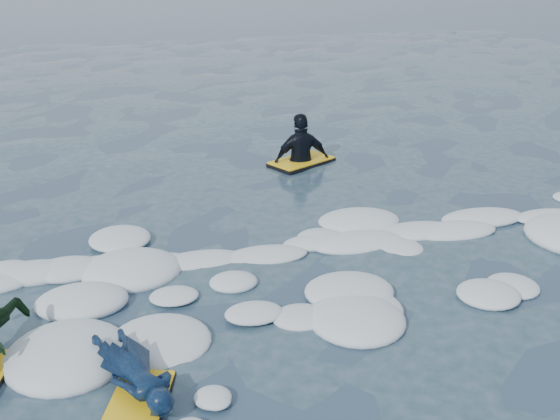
{
  "coord_description": "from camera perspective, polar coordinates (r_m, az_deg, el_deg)",
  "views": [
    {
      "loc": [
        -1.43,
        -6.79,
        3.98
      ],
      "look_at": [
        0.65,
        1.6,
        0.52
      ],
      "focal_mm": 45.0,
      "sensor_mm": 36.0,
      "label": 1
    }
  ],
  "objects": [
    {
      "name": "ground",
      "position": [
        8.0,
        -1.77,
        -8.03
      ],
      "size": [
        120.0,
        120.0,
        0.0
      ],
      "primitive_type": "plane",
      "color": "#1C2E44",
      "rests_on": "ground"
    },
    {
      "name": "foam_band",
      "position": [
        8.89,
        -3.19,
        -4.8
      ],
      "size": [
        12.0,
        3.1,
        0.3
      ],
      "primitive_type": null,
      "color": "silver",
      "rests_on": "ground"
    },
    {
      "name": "prone_woman_unit",
      "position": [
        6.75,
        -11.62,
        -12.96
      ],
      "size": [
        0.94,
        1.51,
        0.36
      ],
      "rotation": [
        0.0,
        0.0,
        1.26
      ],
      "color": "black",
      "rests_on": "ground"
    },
    {
      "name": "waiting_rider_unit",
      "position": [
        12.81,
        1.75,
        3.93
      ],
      "size": [
        1.37,
        1.15,
        1.79
      ],
      "rotation": [
        0.0,
        0.0,
        0.5
      ],
      "color": "black",
      "rests_on": "ground"
    }
  ]
}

